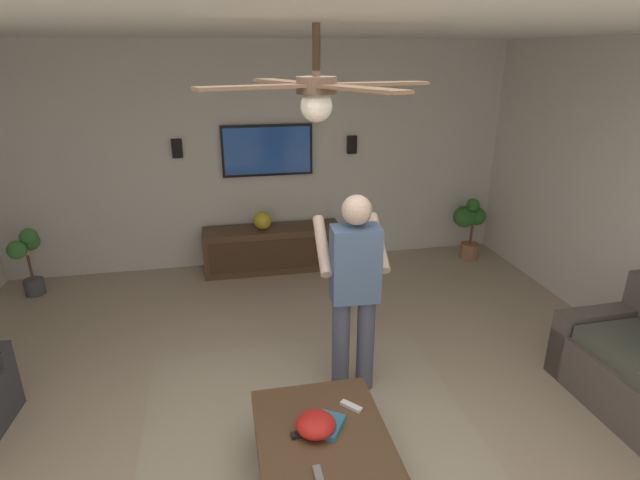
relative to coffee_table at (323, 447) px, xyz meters
name	(u,v)px	position (x,y,z in m)	size (l,w,h in m)	color
wall_back_tv	(262,157)	(3.77, -0.01, 1.07)	(0.10, 6.45, 2.73)	silver
ceiling_slab	(325,4)	(0.02, -0.01, 2.49)	(7.61, 6.45, 0.10)	white
area_rug	(317,460)	(0.20, 0.00, -0.29)	(2.93, 2.38, 0.01)	tan
coffee_table	(323,447)	(0.00, 0.00, 0.00)	(1.00, 0.80, 0.40)	#513823
media_console	(273,249)	(3.44, -0.08, -0.02)	(0.45, 1.70, 0.55)	#513823
tv	(267,150)	(3.68, -0.08, 1.17)	(0.05, 1.11, 0.62)	black
person_standing	(354,285)	(0.92, -0.43, 0.64)	(0.55, 0.55, 1.64)	#4C5166
potted_plant_tall	(469,223)	(3.31, -2.66, 0.19)	(0.39, 0.44, 0.85)	#9E6B4C
potted_plant_short	(28,254)	(3.29, 2.67, 0.19)	(0.38, 0.30, 0.78)	#4C4C51
bowl	(316,424)	(0.03, 0.04, 0.16)	(0.25, 0.25, 0.11)	red
remote_white	(351,406)	(0.20, -0.23, 0.12)	(0.15, 0.04, 0.02)	white
remote_black	(303,433)	(0.02, 0.12, 0.12)	(0.15, 0.04, 0.02)	black
remote_grey	(319,477)	(-0.33, 0.09, 0.12)	(0.15, 0.04, 0.02)	slate
book	(328,425)	(0.05, -0.05, 0.12)	(0.22, 0.16, 0.04)	teal
vase_round	(263,220)	(3.42, 0.04, 0.36)	(0.22, 0.22, 0.22)	gold
wall_speaker_left	(352,145)	(3.69, -1.14, 1.20)	(0.06, 0.12, 0.22)	black
wall_speaker_right	(177,148)	(3.69, 0.98, 1.23)	(0.06, 0.12, 0.22)	black
ceiling_fan	(317,91)	(0.11, 0.01, 2.11)	(1.15, 1.19, 0.46)	#4C3828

